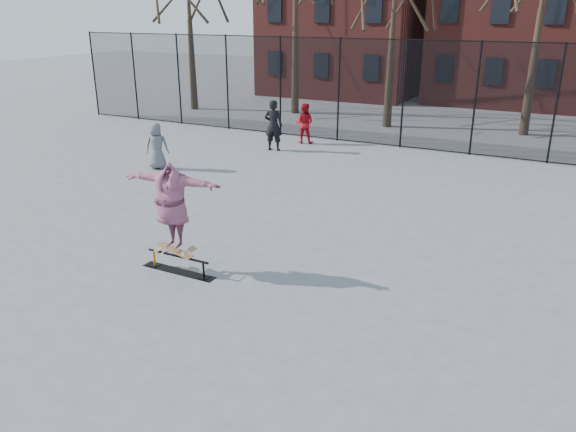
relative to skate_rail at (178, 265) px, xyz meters
The scene contains 8 objects.
ground 2.16m from the skate_rail, ahead, with size 100.00×100.00×0.00m, color slate.
skate_rail is the anchor object (origin of this frame).
skateboard 0.28m from the skate_rail, behind, with size 0.85×0.20×0.10m, color #9D663E, non-canonical shape.
skater 1.17m from the skate_rail, behind, with size 2.08×0.57×1.70m, color #513D99.
bystander_grey 8.16m from the skate_rail, 132.44° to the left, with size 0.74×0.48×1.52m, color #5E5E63.
bystander_black 10.63m from the skate_rail, 108.42° to the left, with size 0.68×0.45×1.88m, color black.
bystander_red 12.06m from the skate_rail, 103.80° to the left, with size 0.76×0.59×1.57m, color #AB0F17.
fence 13.01m from the skate_rail, 80.54° to the left, with size 34.03×0.07×4.00m.
Camera 1 is at (4.52, -7.74, 4.93)m, focal length 35.00 mm.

